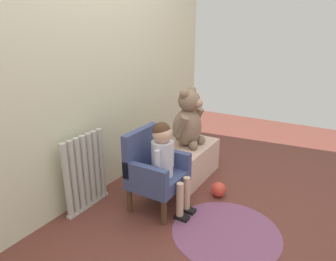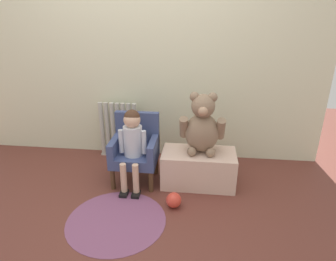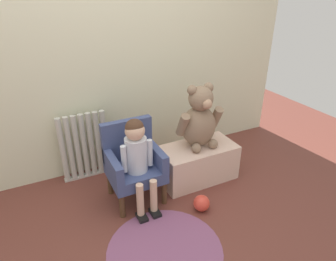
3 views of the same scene
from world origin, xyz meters
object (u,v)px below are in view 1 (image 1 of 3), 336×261
Objects in this scene: child_armchair at (154,169)px; large_teddy_bear at (188,121)px; low_bench at (189,161)px; toy_ball at (218,189)px; radiator at (85,172)px; child_figure at (165,155)px; floor_rug at (226,232)px.

child_armchair is 1.16× the size of large_teddy_bear.
low_bench reaches higher than toy_ball.
radiator is at bearing 122.12° from child_armchair.
low_bench is 5.23× the size of toy_ball.
radiator is at bearing 128.64° from toy_ball.
child_figure is at bearing -169.10° from large_teddy_bear.
child_armchair is 0.72m from floor_rug.
toy_ball is (-0.21, -0.42, -0.51)m from large_teddy_bear.
child_armchair reaches higher than radiator.
child_figure is at bearing -63.00° from radiator.
radiator reaches higher than low_bench.
large_teddy_bear reaches higher than low_bench.
floor_rug is (-0.03, -0.64, -0.33)m from child_armchair.
toy_ball is at bearing -51.36° from radiator.
large_teddy_bear is (0.02, 0.03, 0.41)m from low_bench.
radiator is 1.18m from floor_rug.
child_figure is 5.68× the size of toy_ball.
child_figure reaches higher than low_bench.
low_bench reaches higher than floor_rug.
radiator is 0.79× the size of floor_rug.
floor_rug is (0.26, -1.11, -0.31)m from radiator.
child_armchair is at bearing -57.88° from radiator.
radiator reaches higher than toy_ball.
floor_rug is at bearing -135.20° from low_bench.
radiator is at bearing 153.56° from large_teddy_bear.
toy_ball is (0.43, 0.23, 0.06)m from floor_rug.
child_armchair is 0.88× the size of child_figure.
large_teddy_bear is at bearing 10.90° from child_figure.
low_bench is 0.45m from toy_ball.
radiator is 4.79× the size of toy_ball.
child_figure is 1.32× the size of large_teddy_bear.
radiator is 0.55m from child_armchair.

